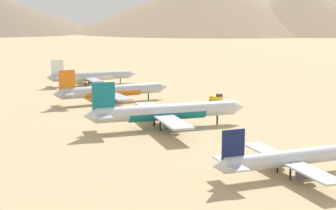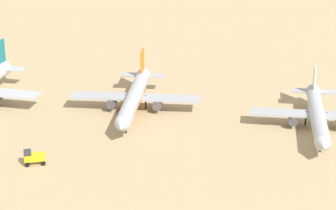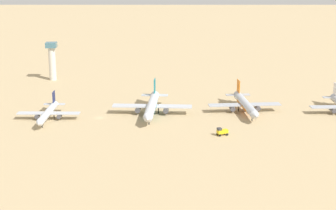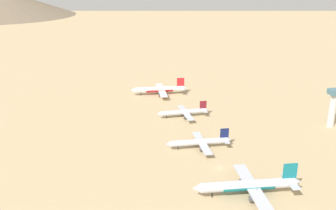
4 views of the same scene
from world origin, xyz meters
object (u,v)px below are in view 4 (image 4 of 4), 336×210
Objects in this scene: parked_jet_1 at (184,112)px; parked_jet_2 at (200,142)px; parked_jet_0 at (160,89)px; control_tower at (333,106)px; parked_jet_3 at (249,185)px.

parked_jet_2 is at bearing 85.85° from parked_jet_1.
parked_jet_0 is 108.16m from parked_jet_2.
control_tower reaches higher than parked_jet_1.
parked_jet_0 is 1.84× the size of control_tower.
parked_jet_0 is at bearing -86.27° from parked_jet_3.
parked_jet_2 is 54.43m from parked_jet_3.
parked_jet_1 is 0.73× the size of parked_jet_3.
parked_jet_2 is 1.53× the size of control_tower.
parked_jet_1 is 1.47× the size of control_tower.
parked_jet_0 is 56.30m from parked_jet_1.
control_tower reaches higher than parked_jet_0.
parked_jet_2 is (3.80, 52.24, 0.16)m from parked_jet_1.
parked_jet_0 reaches higher than parked_jet_1.
control_tower is at bearing 136.45° from parked_jet_0.
parked_jet_3 is at bearing 37.33° from control_tower.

